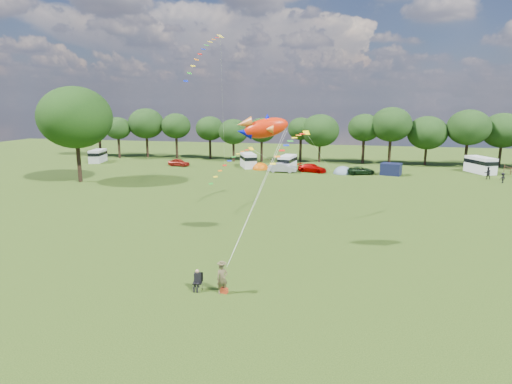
% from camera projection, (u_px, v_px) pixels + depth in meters
% --- Properties ---
extents(ground_plane, '(180.00, 180.00, 0.00)m').
position_uv_depth(ground_plane, '(230.00, 277.00, 27.74)').
color(ground_plane, black).
rests_on(ground_plane, ground).
extents(tree_line, '(102.98, 10.98, 10.27)m').
position_uv_depth(tree_line, '(340.00, 129.00, 77.86)').
color(tree_line, black).
rests_on(tree_line, ground).
extents(big_tree, '(10.00, 10.00, 13.28)m').
position_uv_depth(big_tree, '(75.00, 118.00, 58.95)').
color(big_tree, black).
rests_on(big_tree, ground).
extents(car_a, '(4.17, 2.22, 1.32)m').
position_uv_depth(car_a, '(179.00, 162.00, 75.49)').
color(car_a, maroon).
rests_on(car_a, ground).
extents(car_b, '(4.33, 1.70, 1.52)m').
position_uv_depth(car_b, '(282.00, 168.00, 68.82)').
color(car_b, '#93959B').
rests_on(car_b, ground).
extents(car_c, '(4.85, 3.09, 1.35)m').
position_uv_depth(car_c, '(312.00, 168.00, 68.97)').
color(car_c, '#960200').
rests_on(car_c, ground).
extents(car_d, '(4.95, 3.52, 1.23)m').
position_uv_depth(car_d, '(360.00, 170.00, 66.91)').
color(car_d, black).
rests_on(car_d, ground).
extents(campervan_a, '(3.09, 5.13, 2.35)m').
position_uv_depth(campervan_a, '(98.00, 155.00, 80.39)').
color(campervan_a, '#BABABC').
rests_on(campervan_a, ground).
extents(campervan_b, '(3.94, 5.37, 2.42)m').
position_uv_depth(campervan_b, '(248.00, 160.00, 74.05)').
color(campervan_b, silver).
rests_on(campervan_b, ground).
extents(campervan_c, '(2.72, 5.11, 2.39)m').
position_uv_depth(campervan_c, '(287.00, 162.00, 71.45)').
color(campervan_c, silver).
rests_on(campervan_c, ground).
extents(campervan_d, '(4.08, 5.71, 2.58)m').
position_uv_depth(campervan_d, '(480.00, 164.00, 68.11)').
color(campervan_d, silver).
rests_on(campervan_d, ground).
extents(tent_orange, '(2.78, 3.05, 2.18)m').
position_uv_depth(tent_orange, '(261.00, 169.00, 72.22)').
color(tent_orange, '#BD4B02').
rests_on(tent_orange, ground).
extents(tent_greyblue, '(3.08, 3.37, 2.29)m').
position_uv_depth(tent_greyblue, '(343.00, 173.00, 67.83)').
color(tent_greyblue, slate).
rests_on(tent_greyblue, ground).
extents(awning_navy, '(3.47, 3.10, 1.83)m').
position_uv_depth(awning_navy, '(391.00, 169.00, 66.31)').
color(awning_navy, black).
rests_on(awning_navy, ground).
extents(kite_flyer, '(0.81, 0.75, 1.85)m').
position_uv_depth(kite_flyer, '(222.00, 279.00, 25.22)').
color(kite_flyer, brown).
rests_on(kite_flyer, ground).
extents(camp_chair, '(0.62, 0.62, 1.32)m').
position_uv_depth(camp_chair, '(198.00, 277.00, 25.72)').
color(camp_chair, '#99999E').
rests_on(camp_chair, ground).
extents(kite_bag, '(0.49, 0.38, 0.31)m').
position_uv_depth(kite_bag, '(224.00, 290.00, 25.41)').
color(kite_bag, '#AD3417').
rests_on(kite_bag, ground).
extents(fish_kite, '(4.15, 2.07, 2.17)m').
position_uv_depth(fish_kite, '(262.00, 128.00, 31.78)').
color(fish_kite, red).
rests_on(fish_kite, ground).
extents(streamer_kite_a, '(3.35, 5.71, 5.80)m').
position_uv_depth(streamer_kite_a, '(206.00, 50.00, 50.55)').
color(streamer_kite_a, gold).
rests_on(streamer_kite_a, ground).
extents(streamer_kite_b, '(4.23, 4.68, 3.79)m').
position_uv_depth(streamer_kite_b, '(235.00, 159.00, 48.46)').
color(streamer_kite_b, '#FFBE09').
rests_on(streamer_kite_b, ground).
extents(streamer_kite_c, '(3.20, 4.90, 2.81)m').
position_uv_depth(streamer_kite_c, '(293.00, 142.00, 40.40)').
color(streamer_kite_c, '#FFE800').
rests_on(streamer_kite_c, ground).
extents(walker_a, '(0.92, 0.61, 1.82)m').
position_uv_depth(walker_a, '(488.00, 173.00, 62.73)').
color(walker_a, black).
rests_on(walker_a, ground).
extents(walker_b, '(1.04, 0.90, 1.47)m').
position_uv_depth(walker_b, '(503.00, 178.00, 59.70)').
color(walker_b, black).
rests_on(walker_b, ground).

